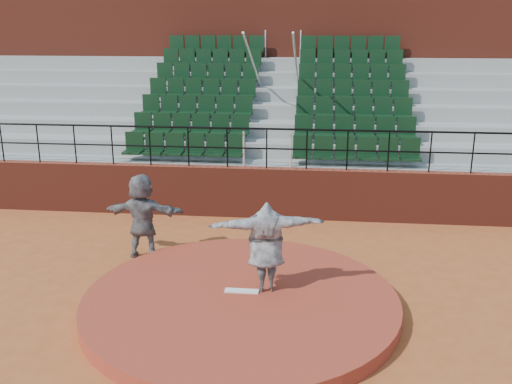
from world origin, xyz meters
TOP-DOWN VIEW (x-y plane):
  - ground at (0.00, 0.00)m, footprint 90.00×90.00m
  - pitchers_mound at (0.00, 0.00)m, footprint 5.50×5.50m
  - pitching_rubber at (0.00, 0.15)m, footprint 0.60×0.15m
  - boundary_wall at (0.00, 5.00)m, footprint 24.00×0.30m
  - wall_railing at (0.00, 5.00)m, footprint 24.04×0.05m
  - seating_deck at (0.00, 8.65)m, footprint 24.00×5.97m
  - press_box_facade at (0.00, 12.60)m, footprint 24.00×3.00m
  - pitcher at (0.41, 0.30)m, footprint 2.08×0.99m
  - fielder at (-2.37, 2.13)m, footprint 1.70×0.58m

SIDE VIEW (x-z plane):
  - ground at x=0.00m, z-range 0.00..0.00m
  - pitchers_mound at x=0.00m, z-range 0.00..0.25m
  - pitching_rubber at x=0.00m, z-range 0.25..0.28m
  - boundary_wall at x=0.00m, z-range 0.00..1.30m
  - fielder at x=-2.37m, z-range 0.00..1.82m
  - pitcher at x=0.41m, z-range 0.25..1.88m
  - seating_deck at x=0.00m, z-range -0.87..3.76m
  - wall_railing at x=0.00m, z-range 1.52..2.54m
  - press_box_facade at x=0.00m, z-range 0.00..7.10m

